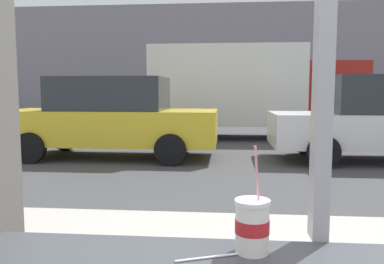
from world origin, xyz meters
name	(u,v)px	position (x,y,z in m)	size (l,w,h in m)	color
ground_plane	(239,154)	(0.00, 8.00, 0.00)	(60.00, 60.00, 0.00)	#424244
building_facade_far	(233,62)	(0.00, 20.70, 3.08)	(28.00, 1.20, 6.15)	gray
soda_cup_right	(252,225)	(-0.22, -0.06, 1.08)	(0.10, 0.10, 0.31)	silver
loose_straw	(208,257)	(-0.34, -0.11, 1.01)	(0.01, 0.01, 0.19)	white
parked_car_yellow	(111,117)	(-2.86, 7.33, 0.90)	(4.68, 1.95, 1.78)	gold
box_truck	(250,89)	(0.43, 11.33, 1.57)	(6.42, 2.44, 2.85)	silver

